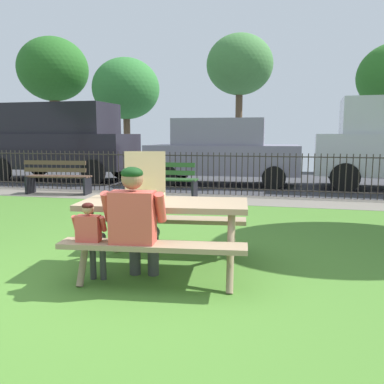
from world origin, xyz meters
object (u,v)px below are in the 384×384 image
object	(u,v)px
child_at_table	(91,235)
pizza_box_open	(143,190)
park_bench_center	(163,181)
far_tree_center	(240,66)
far_tree_midleft	(126,89)
park_bench_left	(58,178)
parked_car_center	(222,151)
far_tree_left	(53,71)
picnic_table_foreground	(164,217)
parked_car_left	(62,140)
adult_at_table	(135,221)

from	to	relation	value
child_at_table	pizza_box_open	bearing A→B (deg)	66.98
child_at_table	park_bench_center	bearing A→B (deg)	100.17
child_at_table	far_tree_center	size ratio (longest dim) A/B	0.14
far_tree_midleft	far_tree_center	world-z (taller)	far_tree_center
far_tree_midleft	far_tree_center	distance (m)	5.52
park_bench_left	parked_car_center	xyz separation A→B (m)	(3.68, 2.87, 0.59)
far_tree_left	far_tree_midleft	size ratio (longest dim) A/B	1.23
park_bench_left	picnic_table_foreground	bearing A→B (deg)	-48.40
parked_car_left	adult_at_table	bearing A→B (deg)	-55.10
picnic_table_foreground	far_tree_center	xyz separation A→B (m)	(-0.92, 14.37, 3.93)
park_bench_left	pizza_box_open	bearing A→B (deg)	-49.70
parked_car_left	pizza_box_open	bearing A→B (deg)	-53.69
far_tree_center	child_at_table	bearing A→B (deg)	-88.65
adult_at_table	parked_car_left	distance (m)	10.05
adult_at_table	far_tree_center	size ratio (longest dim) A/B	0.20
park_bench_center	far_tree_left	world-z (taller)	far_tree_left
far_tree_midleft	far_tree_center	xyz separation A→B (m)	(5.45, 0.00, 0.89)
parked_car_center	far_tree_center	distance (m)	7.55
pizza_box_open	parked_car_center	size ratio (longest dim) A/B	0.13
parked_car_center	far_tree_left	size ratio (longest dim) A/B	0.72
parked_car_center	child_at_table	bearing A→B (deg)	-89.67
park_bench_left	child_at_table	bearing A→B (deg)	-55.53
child_at_table	park_bench_left	xyz separation A→B (m)	(-3.72, 5.42, -0.10)
child_at_table	parked_car_center	bearing A→B (deg)	90.33
picnic_table_foreground	park_bench_center	bearing A→B (deg)	107.64
picnic_table_foreground	pizza_box_open	bearing A→B (deg)	161.28
parked_car_left	far_tree_center	world-z (taller)	far_tree_center
pizza_box_open	adult_at_table	xyz separation A→B (m)	(0.14, -0.61, -0.21)
pizza_box_open	parked_car_left	distance (m)	9.46
park_bench_left	far_tree_midleft	size ratio (longest dim) A/B	0.32
pizza_box_open	far_tree_midleft	world-z (taller)	far_tree_midleft
pizza_box_open	park_bench_left	xyz separation A→B (m)	(-4.02, 4.74, -0.45)
picnic_table_foreground	parked_car_center	distance (m)	7.74
parked_car_left	far_tree_midleft	world-z (taller)	far_tree_midleft
parked_car_left	far_tree_midleft	xyz separation A→B (m)	(-0.50, 6.67, 2.33)
child_at_table	park_bench_left	size ratio (longest dim) A/B	0.52
far_tree_center	pizza_box_open	bearing A→B (deg)	-87.41
child_at_table	parked_car_left	xyz separation A→B (m)	(-5.30, 8.30, 0.79)
picnic_table_foreground	adult_at_table	world-z (taller)	adult_at_table
park_bench_center	parked_car_center	bearing A→B (deg)	72.17
far_tree_center	adult_at_table	bearing A→B (deg)	-86.97
adult_at_table	parked_car_left	size ratio (longest dim) A/B	0.25
parked_car_center	far_tree_center	bearing A→B (deg)	92.62
picnic_table_foreground	parked_car_center	bearing A→B (deg)	94.53
park_bench_left	far_tree_midleft	bearing A→B (deg)	102.26
far_tree_center	parked_car_left	bearing A→B (deg)	-126.57
park_bench_left	far_tree_center	bearing A→B (deg)	70.56
far_tree_midleft	picnic_table_foreground	bearing A→B (deg)	-66.13
picnic_table_foreground	far_tree_left	distance (m)	18.09
park_bench_left	adult_at_table	bearing A→B (deg)	-52.13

